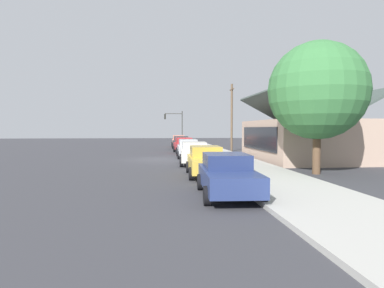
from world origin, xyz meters
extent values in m
plane|color=#38383D|center=(0.00, 0.00, 0.00)|extent=(120.00, 120.00, 0.00)
cube|color=#B2AFA8|center=(0.00, 5.60, 0.08)|extent=(60.00, 4.20, 0.16)
cube|color=#EA8C75|center=(-18.56, 2.78, 0.68)|extent=(4.43, 1.81, 0.70)
cube|color=tan|center=(-19.00, 2.79, 1.31)|extent=(2.14, 1.56, 0.56)
cylinder|color=black|center=(-17.17, 3.61, 0.33)|extent=(0.66, 0.23, 0.66)
cylinder|color=black|center=(-17.21, 1.89, 0.33)|extent=(0.66, 0.23, 0.66)
cylinder|color=black|center=(-19.90, 3.67, 0.33)|extent=(0.66, 0.23, 0.66)
cylinder|color=black|center=(-19.94, 1.94, 0.33)|extent=(0.66, 0.23, 0.66)
cube|color=#2D3035|center=(-13.22, 2.80, 0.68)|extent=(4.35, 1.93, 0.70)
cube|color=#27292D|center=(-13.65, 2.79, 1.31)|extent=(2.11, 1.66, 0.56)
cylinder|color=black|center=(-11.91, 3.74, 0.33)|extent=(0.66, 0.23, 0.66)
cylinder|color=black|center=(-11.87, 1.91, 0.33)|extent=(0.66, 0.23, 0.66)
cylinder|color=black|center=(-14.58, 3.68, 0.33)|extent=(0.66, 0.23, 0.66)
cylinder|color=black|center=(-14.54, 1.85, 0.33)|extent=(0.66, 0.23, 0.66)
cube|color=red|center=(-7.24, 2.71, 0.68)|extent=(4.53, 2.03, 0.70)
cube|color=#A9272B|center=(-7.68, 2.68, 1.31)|extent=(2.21, 1.69, 0.56)
cylinder|color=black|center=(-5.92, 3.67, 0.33)|extent=(0.67, 0.26, 0.66)
cylinder|color=black|center=(-5.82, 1.90, 0.33)|extent=(0.67, 0.26, 0.66)
cylinder|color=black|center=(-8.66, 3.51, 0.33)|extent=(0.67, 0.26, 0.66)
cylinder|color=black|center=(-8.56, 1.74, 0.33)|extent=(0.67, 0.26, 0.66)
cube|color=silver|center=(-1.78, 2.68, 0.68)|extent=(4.92, 1.88, 0.70)
cube|color=#A0A2A6|center=(-2.27, 2.69, 1.31)|extent=(2.38, 1.61, 0.56)
cylinder|color=black|center=(-0.25, 3.53, 0.33)|extent=(0.66, 0.24, 0.66)
cylinder|color=black|center=(-0.29, 1.76, 0.33)|extent=(0.66, 0.24, 0.66)
cylinder|color=black|center=(-3.27, 3.60, 0.33)|extent=(0.66, 0.24, 0.66)
cylinder|color=black|center=(-3.31, 1.83, 0.33)|extent=(0.66, 0.24, 0.66)
cube|color=silver|center=(4.06, 2.62, 0.68)|extent=(4.59, 2.11, 0.70)
cube|color=beige|center=(3.61, 2.64, 1.31)|extent=(2.24, 1.76, 0.56)
cylinder|color=black|center=(5.50, 3.48, 0.33)|extent=(0.67, 0.26, 0.66)
cylinder|color=black|center=(5.40, 1.61, 0.33)|extent=(0.67, 0.26, 0.66)
cylinder|color=black|center=(2.72, 3.63, 0.33)|extent=(0.67, 0.26, 0.66)
cylinder|color=black|center=(2.62, 1.76, 0.33)|extent=(0.67, 0.26, 0.66)
cube|color=gold|center=(9.74, 2.67, 0.68)|extent=(4.65, 1.96, 0.70)
cube|color=gold|center=(9.28, 2.69, 1.31)|extent=(2.26, 1.66, 0.56)
cylinder|color=black|center=(11.20, 3.53, 0.33)|extent=(0.67, 0.24, 0.66)
cylinder|color=black|center=(11.14, 1.72, 0.33)|extent=(0.67, 0.24, 0.66)
cylinder|color=black|center=(8.35, 3.62, 0.33)|extent=(0.67, 0.24, 0.66)
cylinder|color=black|center=(8.29, 1.82, 0.33)|extent=(0.67, 0.24, 0.66)
cube|color=navy|center=(15.19, 2.74, 0.68)|extent=(4.63, 2.05, 0.70)
cube|color=navy|center=(14.74, 2.76, 1.31)|extent=(2.25, 1.74, 0.56)
cylinder|color=black|center=(16.64, 3.62, 0.33)|extent=(0.67, 0.25, 0.66)
cylinder|color=black|center=(16.57, 1.75, 0.33)|extent=(0.67, 0.25, 0.66)
cylinder|color=black|center=(13.82, 3.73, 0.33)|extent=(0.67, 0.25, 0.66)
cylinder|color=black|center=(13.74, 1.85, 0.33)|extent=(0.67, 0.25, 0.66)
cube|color=tan|center=(1.30, 12.00, 1.61)|extent=(10.89, 7.81, 3.22)
cube|color=black|center=(1.30, 8.05, 1.77)|extent=(8.72, 0.08, 1.80)
cube|color=#3F4C47|center=(1.30, 10.05, 4.26)|extent=(11.49, 4.20, 2.34)
cube|color=#3F4C47|center=(1.30, 13.95, 4.26)|extent=(11.49, 4.20, 2.34)
cylinder|color=brown|center=(9.55, 8.95, 1.59)|extent=(0.44, 0.44, 3.18)
sphere|color=#38753D|center=(9.55, 8.95, 4.68)|extent=(5.45, 5.45, 5.45)
cylinder|color=#383833|center=(-23.56, 3.60, 2.60)|extent=(0.14, 0.14, 5.20)
cylinder|color=#383833|center=(-23.56, 2.30, 4.80)|extent=(0.10, 2.60, 0.10)
cube|color=black|center=(-23.56, 1.00, 4.35)|extent=(0.28, 0.24, 0.80)
sphere|color=red|center=(-23.71, 1.00, 4.61)|extent=(0.16, 0.16, 0.16)
sphere|color=yellow|center=(-23.71, 1.00, 4.35)|extent=(0.16, 0.16, 0.16)
sphere|color=green|center=(-23.71, 1.00, 4.09)|extent=(0.16, 0.16, 0.16)
cylinder|color=brown|center=(-9.32, 8.20, 3.75)|extent=(0.24, 0.24, 7.50)
cube|color=brown|center=(-9.32, 8.20, 6.90)|extent=(1.80, 0.12, 0.12)
cylinder|color=red|center=(-16.38, 4.20, 0.44)|extent=(0.22, 0.22, 0.55)
sphere|color=red|center=(-16.38, 4.20, 0.78)|extent=(0.18, 0.18, 0.18)
camera|label=1|loc=(27.52, 0.19, 2.58)|focal=31.32mm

